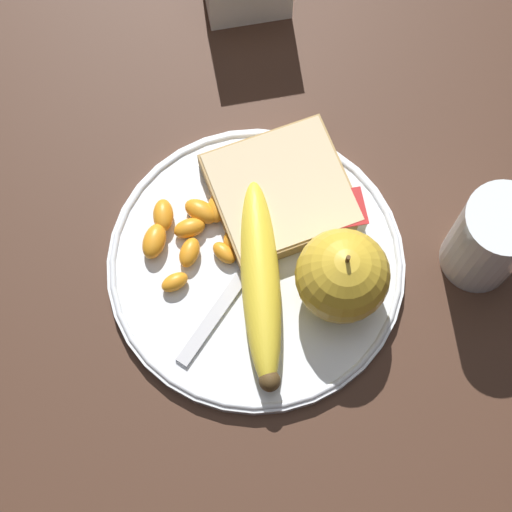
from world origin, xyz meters
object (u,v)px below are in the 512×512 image
juice_glass (489,240)px  apple (342,276)px  plate (256,264)px  jam_packet (340,213)px  fork (250,265)px  banana (262,282)px  bread_slice (281,192)px

juice_glass → apple: 0.13m
plate → jam_packet: 0.09m
fork → juice_glass: bearing=-53.3°
plate → jam_packet: bearing=19.8°
apple → fork: (-0.07, 0.04, -0.04)m
plate → fork: (-0.01, -0.00, 0.01)m
banana → jam_packet: banana is taller
juice_glass → banana: size_ratio=0.53×
bread_slice → fork: bread_slice is taller
banana → fork: (-0.01, 0.02, -0.02)m
fork → jam_packet: size_ratio=3.22×
apple → bread_slice: bearing=108.8°
banana → fork: banana is taller
juice_glass → apple: bearing=-175.9°
banana → fork: bearing=107.7°
juice_glass → bread_slice: bearing=151.9°
juice_glass → banana: (-0.20, 0.00, -0.02)m
fork → bread_slice: bearing=11.0°
jam_packet → banana: bearing=-146.5°
banana → apple: bearing=-11.7°
juice_glass → bread_slice: juice_glass is taller
apple → fork: bearing=153.8°
plate → banana: bearing=-86.9°
plate → juice_glass: juice_glass is taller
fork → jam_packet: 0.09m
plate → jam_packet: size_ratio=6.06×
apple → banana: bearing=168.3°
bread_slice → jam_packet: (0.05, -0.03, -0.00)m
plate → jam_packet: (0.08, 0.03, 0.01)m
plate → bread_slice: size_ratio=1.93×
bread_slice → jam_packet: same height
apple → jam_packet: bearing=77.5°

